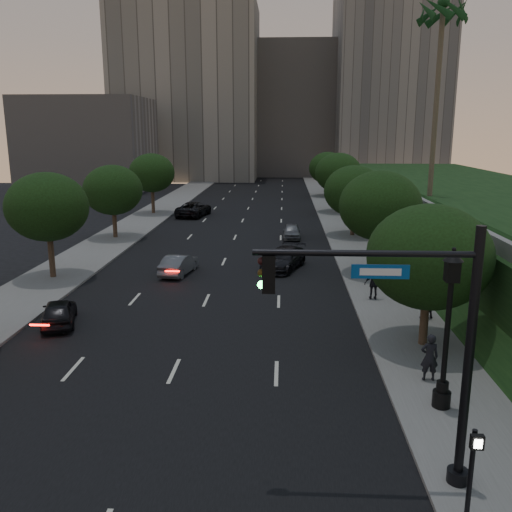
# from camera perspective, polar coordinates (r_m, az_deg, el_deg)

# --- Properties ---
(ground) EXTENTS (160.00, 160.00, 0.00)m
(ground) POSITION_cam_1_polar(r_m,az_deg,el_deg) (17.55, -12.02, -18.78)
(ground) COLOR black
(ground) RESTS_ON ground
(road_surface) EXTENTS (16.00, 140.00, 0.02)m
(road_surface) POSITION_cam_1_polar(r_m,az_deg,el_deg) (45.48, -2.45, 1.48)
(road_surface) COLOR black
(road_surface) RESTS_ON ground
(sidewalk_right) EXTENTS (4.50, 140.00, 0.15)m
(sidewalk_right) POSITION_cam_1_polar(r_m,az_deg,el_deg) (45.68, 10.47, 1.40)
(sidewalk_right) COLOR slate
(sidewalk_right) RESTS_ON ground
(sidewalk_left) EXTENTS (4.50, 140.00, 0.15)m
(sidewalk_left) POSITION_cam_1_polar(r_m,az_deg,el_deg) (47.52, -14.86, 1.63)
(sidewalk_left) COLOR slate
(sidewalk_left) RESTS_ON ground
(parapet_wall) EXTENTS (0.35, 90.00, 0.70)m
(parapet_wall) POSITION_cam_1_polar(r_m,az_deg,el_deg) (43.62, 15.30, 6.30)
(parapet_wall) COLOR slate
(parapet_wall) RESTS_ON embankment
(office_block_left) EXTENTS (26.00, 20.00, 32.00)m
(office_block_left) POSITION_cam_1_polar(r_m,az_deg,el_deg) (108.10, -7.09, 16.66)
(office_block_left) COLOR gray
(office_block_left) RESTS_ON ground
(office_block_mid) EXTENTS (22.00, 18.00, 26.00)m
(office_block_mid) POSITION_cam_1_polar(r_m,az_deg,el_deg) (116.42, 3.92, 14.99)
(office_block_mid) COLOR #9D9690
(office_block_mid) RESTS_ON ground
(office_block_right) EXTENTS (20.00, 22.00, 36.00)m
(office_block_right) POSITION_cam_1_polar(r_m,az_deg,el_deg) (112.45, 13.66, 17.28)
(office_block_right) COLOR gray
(office_block_right) RESTS_ON ground
(office_block_filler) EXTENTS (18.00, 16.00, 14.00)m
(office_block_filler) POSITION_cam_1_polar(r_m,az_deg,el_deg) (89.61, -17.12, 11.17)
(office_block_filler) COLOR #9D9690
(office_block_filler) RESTS_ON ground
(tree_right_a) EXTENTS (5.20, 5.20, 6.24)m
(tree_right_a) POSITION_cam_1_polar(r_m,az_deg,el_deg) (23.73, 17.74, -0.08)
(tree_right_a) COLOR #38281C
(tree_right_a) RESTS_ON ground
(tree_right_b) EXTENTS (5.20, 5.20, 6.74)m
(tree_right_b) POSITION_cam_1_polar(r_m,az_deg,el_deg) (35.19, 12.92, 5.17)
(tree_right_b) COLOR #38281C
(tree_right_b) RESTS_ON ground
(tree_right_c) EXTENTS (5.20, 5.20, 6.24)m
(tree_right_c) POSITION_cam_1_polar(r_m,az_deg,el_deg) (48.02, 10.26, 6.75)
(tree_right_c) COLOR #38281C
(tree_right_c) RESTS_ON ground
(tree_right_d) EXTENTS (5.20, 5.20, 6.74)m
(tree_right_d) POSITION_cam_1_polar(r_m,az_deg,el_deg) (61.82, 8.66, 8.65)
(tree_right_d) COLOR #38281C
(tree_right_d) RESTS_ON ground
(tree_right_e) EXTENTS (5.20, 5.20, 6.24)m
(tree_right_e) POSITION_cam_1_polar(r_m,az_deg,el_deg) (76.76, 7.56, 9.17)
(tree_right_e) COLOR #38281C
(tree_right_e) RESTS_ON ground
(tree_left_b) EXTENTS (5.00, 5.00, 6.71)m
(tree_left_b) POSITION_cam_1_polar(r_m,az_deg,el_deg) (35.74, -21.13, 4.84)
(tree_left_b) COLOR #38281C
(tree_left_b) RESTS_ON ground
(tree_left_c) EXTENTS (5.00, 5.00, 6.34)m
(tree_left_c) POSITION_cam_1_polar(r_m,az_deg,el_deg) (47.86, -14.84, 6.72)
(tree_left_c) COLOR #38281C
(tree_left_c) RESTS_ON ground
(tree_left_d) EXTENTS (5.00, 5.00, 6.71)m
(tree_left_d) POSITION_cam_1_polar(r_m,az_deg,el_deg) (61.26, -10.91, 8.58)
(tree_left_d) COLOR #38281C
(tree_left_d) RESTS_ON ground
(palm_far) EXTENTS (3.20, 3.20, 15.50)m
(palm_far) POSITION_cam_1_polar(r_m,az_deg,el_deg) (46.66, 19.06, 22.90)
(palm_far) COLOR #4C4233
(palm_far) RESTS_ON embankment
(traffic_signal_mast) EXTENTS (5.68, 0.56, 7.00)m
(traffic_signal_mast) POSITION_cam_1_polar(r_m,az_deg,el_deg) (14.39, 17.32, -10.06)
(traffic_signal_mast) COLOR black
(traffic_signal_mast) RESTS_ON ground
(street_lamp) EXTENTS (0.64, 0.64, 5.62)m
(street_lamp) POSITION_cam_1_polar(r_m,az_deg,el_deg) (18.84, 19.43, -8.02)
(street_lamp) COLOR black
(street_lamp) RESTS_ON ground
(pedestrian_signal) EXTENTS (0.30, 0.33, 2.50)m
(pedestrian_signal) POSITION_cam_1_polar(r_m,az_deg,el_deg) (14.37, 21.81, -19.96)
(pedestrian_signal) COLOR black
(pedestrian_signal) RESTS_ON ground
(sedan_near_left) EXTENTS (2.55, 4.02, 1.28)m
(sedan_near_left) POSITION_cam_1_polar(r_m,az_deg,el_deg) (27.89, -20.05, -5.55)
(sedan_near_left) COLOR black
(sedan_near_left) RESTS_ON ground
(sedan_mid_left) EXTENTS (2.07, 4.20, 1.32)m
(sedan_mid_left) POSITION_cam_1_polar(r_m,az_deg,el_deg) (35.57, -8.11, -0.87)
(sedan_mid_left) COLOR #575A5F
(sedan_mid_left) RESTS_ON ground
(sedan_far_left) EXTENTS (3.57, 6.10, 1.60)m
(sedan_far_left) POSITION_cam_1_polar(r_m,az_deg,el_deg) (59.46, -6.56, 4.94)
(sedan_far_left) COLOR black
(sedan_far_left) RESTS_ON ground
(sedan_near_right) EXTENTS (3.51, 5.30, 1.43)m
(sedan_near_right) POSITION_cam_1_polar(r_m,az_deg,el_deg) (36.56, 2.93, -0.29)
(sedan_near_right) COLOR black
(sedan_near_right) RESTS_ON ground
(sedan_far_right) EXTENTS (1.52, 3.73, 1.27)m
(sedan_far_right) POSITION_cam_1_polar(r_m,az_deg,el_deg) (47.03, 3.77, 2.63)
(sedan_far_right) COLOR slate
(sedan_far_right) RESTS_ON ground
(pedestrian_a) EXTENTS (0.66, 0.44, 1.80)m
(pedestrian_a) POSITION_cam_1_polar(r_m,az_deg,el_deg) (21.21, 17.79, -10.11)
(pedestrian_a) COLOR black
(pedestrian_a) RESTS_ON sidewalk_right
(pedestrian_b) EXTENTS (1.03, 0.91, 1.77)m
(pedestrian_b) POSITION_cam_1_polar(r_m,az_deg,el_deg) (27.88, 17.39, -4.50)
(pedestrian_b) COLOR black
(pedestrian_b) RESTS_ON sidewalk_right
(pedestrian_c) EXTENTS (1.04, 0.44, 1.76)m
(pedestrian_c) POSITION_cam_1_polar(r_m,az_deg,el_deg) (30.20, 12.32, -2.85)
(pedestrian_c) COLOR black
(pedestrian_c) RESTS_ON sidewalk_right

